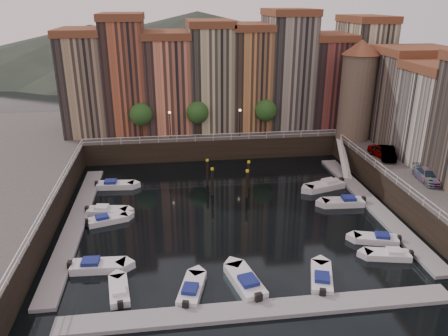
{
  "coord_description": "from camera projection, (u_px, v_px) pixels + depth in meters",
  "views": [
    {
      "loc": [
        -6.22,
        -42.92,
        21.86
      ],
      "look_at": [
        -0.04,
        4.0,
        3.45
      ],
      "focal_mm": 35.0,
      "sensor_mm": 36.0,
      "label": 1
    }
  ],
  "objects": [
    {
      "name": "boat_right_0",
      "position": [
        389.0,
        255.0,
        39.31
      ],
      "size": [
        4.3,
        2.31,
        0.96
      ],
      "rotation": [
        0.0,
        0.0,
        2.93
      ],
      "color": "silver",
      "rests_on": "ground"
    },
    {
      "name": "boat_near_3",
      "position": [
        322.0,
        278.0,
        35.91
      ],
      "size": [
        2.92,
        4.77,
        1.07
      ],
      "rotation": [
        0.0,
        0.0,
        1.27
      ],
      "color": "silver",
      "rests_on": "ground"
    },
    {
      "name": "boat_near_0",
      "position": [
        119.0,
        291.0,
        34.41
      ],
      "size": [
        2.03,
        4.17,
        0.94
      ],
      "rotation": [
        0.0,
        0.0,
        1.72
      ],
      "color": "silver",
      "rests_on": "ground"
    },
    {
      "name": "mountains",
      "position": [
        188.0,
        43.0,
        147.31
      ],
      "size": [
        145.0,
        100.0,
        18.0
      ],
      "color": "#2D382D",
      "rests_on": "ground"
    },
    {
      "name": "far_terrace",
      "position": [
        229.0,
        75.0,
        66.48
      ],
      "size": [
        48.7,
        10.3,
        17.5
      ],
      "color": "#9C8163",
      "rests_on": "quay_far"
    },
    {
      "name": "boat_left_2",
      "position": [
        107.0,
        220.0,
        45.5
      ],
      "size": [
        4.37,
        2.66,
        0.98
      ],
      "rotation": [
        0.0,
        0.0,
        0.3
      ],
      "color": "silver",
      "rests_on": "ground"
    },
    {
      "name": "quay_far",
      "position": [
        207.0,
        131.0,
        71.82
      ],
      "size": [
        80.0,
        20.0,
        3.0
      ],
      "primitive_type": "cube",
      "color": "black",
      "rests_on": "ground"
    },
    {
      "name": "right_terrace",
      "position": [
        446.0,
        110.0,
        51.6
      ],
      "size": [
        9.3,
        24.3,
        14.0
      ],
      "color": "#6C5E52",
      "rests_on": "quay_right"
    },
    {
      "name": "railings",
      "position": [
        223.0,
        163.0,
        51.48
      ],
      "size": [
        36.08,
        34.04,
        0.52
      ],
      "color": "white",
      "rests_on": "ground"
    },
    {
      "name": "boat_right_1",
      "position": [
        377.0,
        239.0,
        41.87
      ],
      "size": [
        4.44,
        2.65,
        0.99
      ],
      "rotation": [
        0.0,
        0.0,
        2.86
      ],
      "color": "silver",
      "rests_on": "ground"
    },
    {
      "name": "dock_left",
      "position": [
        76.0,
        222.0,
        45.38
      ],
      "size": [
        2.0,
        28.0,
        0.35
      ],
      "primitive_type": "cube",
      "color": "gray",
      "rests_on": "ground"
    },
    {
      "name": "car_b",
      "position": [
        387.0,
        154.0,
        54.58
      ],
      "size": [
        2.82,
        4.8,
        1.5
      ],
      "primitive_type": "imported",
      "rotation": [
        0.0,
        0.0,
        -0.29
      ],
      "color": "gray",
      "rests_on": "quay_right"
    },
    {
      "name": "ground",
      "position": [
        229.0,
        210.0,
        48.34
      ],
      "size": [
        200.0,
        200.0,
        0.0
      ],
      "primitive_type": "plane",
      "color": "black",
      "rests_on": "ground"
    },
    {
      "name": "boat_left_4",
      "position": [
        115.0,
        185.0,
        53.89
      ],
      "size": [
        4.77,
        2.04,
        1.08
      ],
      "rotation": [
        0.0,
        0.0,
        -0.08
      ],
      "color": "silver",
      "rests_on": "ground"
    },
    {
      "name": "mooring_pilings",
      "position": [
        229.0,
        179.0,
        52.46
      ],
      "size": [
        5.3,
        4.52,
        3.78
      ],
      "color": "black",
      "rests_on": "ground"
    },
    {
      "name": "street_lamps",
      "position": [
        205.0,
        119.0,
        61.97
      ],
      "size": [
        10.36,
        0.36,
        4.18
      ],
      "color": "black",
      "rests_on": "quay_far"
    },
    {
      "name": "boat_near_2",
      "position": [
        246.0,
        282.0,
        35.37
      ],
      "size": [
        2.98,
        5.33,
        1.19
      ],
      "rotation": [
        0.0,
        0.0,
        1.81
      ],
      "color": "silver",
      "rests_on": "ground"
    },
    {
      "name": "boat_near_1",
      "position": [
        192.0,
        290.0,
        34.52
      ],
      "size": [
        2.71,
        4.64,
        1.04
      ],
      "rotation": [
        0.0,
        0.0,
        1.3
      ],
      "color": "silver",
      "rests_on": "ground"
    },
    {
      "name": "promenade_trees",
      "position": [
        202.0,
        113.0,
        62.61
      ],
      "size": [
        21.2,
        3.2,
        5.2
      ],
      "color": "black",
      "rests_on": "quay_far"
    },
    {
      "name": "car_a",
      "position": [
        382.0,
        152.0,
        55.09
      ],
      "size": [
        2.51,
        4.47,
        1.44
      ],
      "primitive_type": "imported",
      "rotation": [
        0.0,
        0.0,
        0.2
      ],
      "color": "gray",
      "rests_on": "quay_right"
    },
    {
      "name": "boat_left_0",
      "position": [
        97.0,
        266.0,
        37.56
      ],
      "size": [
        4.89,
        1.98,
        1.11
      ],
      "rotation": [
        0.0,
        0.0,
        -0.05
      ],
      "color": "silver",
      "rests_on": "ground"
    },
    {
      "name": "car_c",
      "position": [
        428.0,
        176.0,
        47.84
      ],
      "size": [
        2.42,
        4.89,
        1.37
      ],
      "primitive_type": "imported",
      "rotation": [
        0.0,
        0.0,
        -0.11
      ],
      "color": "gray",
      "rests_on": "quay_right"
    },
    {
      "name": "boat_left_3",
      "position": [
        106.0,
        211.0,
        47.34
      ],
      "size": [
        4.61,
        2.21,
        1.04
      ],
      "rotation": [
        0.0,
        0.0,
        -0.14
      ],
      "color": "silver",
      "rests_on": "ground"
    },
    {
      "name": "dock_right",
      "position": [
        372.0,
        204.0,
        49.32
      ],
      "size": [
        2.0,
        28.0,
        0.35
      ],
      "primitive_type": "cube",
      "color": "gray",
      "rests_on": "ground"
    },
    {
      "name": "boat_right_3",
      "position": [
        325.0,
        186.0,
        53.62
      ],
      "size": [
        5.34,
        3.24,
        1.2
      ],
      "rotation": [
        0.0,
        0.0,
        3.44
      ],
      "color": "silver",
      "rests_on": "ground"
    },
    {
      "name": "gangway",
      "position": [
        344.0,
        157.0,
        58.96
      ],
      "size": [
        2.78,
        8.32,
        3.73
      ],
      "color": "white",
      "rests_on": "ground"
    },
    {
      "name": "boat_right_2",
      "position": [
        344.0,
        202.0,
        49.33
      ],
      "size": [
        4.9,
        2.01,
        1.12
      ],
      "rotation": [
        0.0,
        0.0,
        3.09
      ],
      "color": "silver",
      "rests_on": "ground"
    },
    {
      "name": "dock_near",
      "position": [
        261.0,
        310.0,
        32.57
      ],
      "size": [
        30.0,
        2.0,
        0.35
      ],
      "primitive_type": "cube",
      "color": "gray",
      "rests_on": "ground"
    },
    {
      "name": "corner_tower",
      "position": [
        357.0,
        89.0,
        60.47
      ],
      "size": [
        5.2,
        5.2,
        13.8
      ],
      "color": "#6B5B4C",
      "rests_on": "quay_right"
    }
  ]
}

